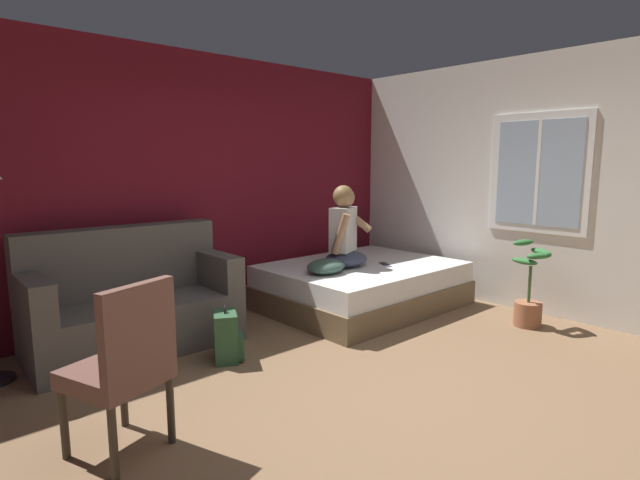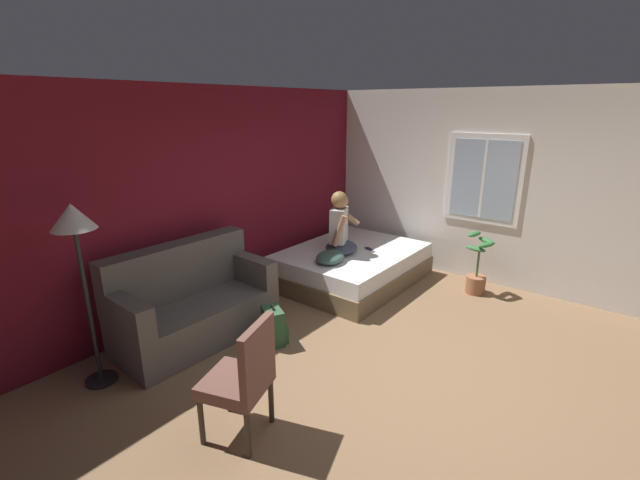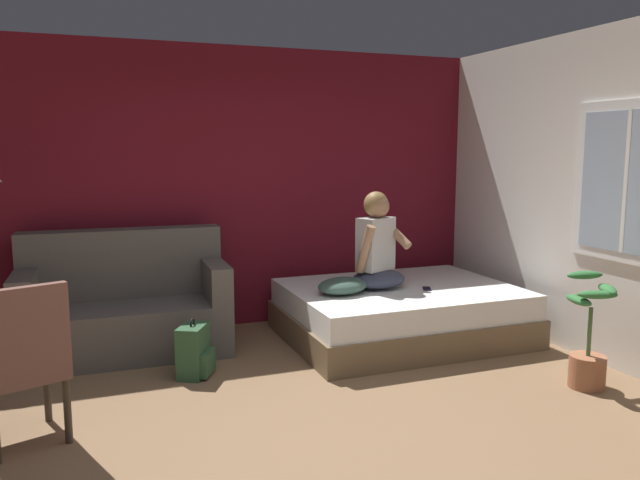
% 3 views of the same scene
% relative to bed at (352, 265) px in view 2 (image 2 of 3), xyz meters
% --- Properties ---
extents(ground_plane, '(40.00, 40.00, 0.00)m').
position_rel_bed_xyz_m(ground_plane, '(-1.55, -1.77, -0.24)').
color(ground_plane, brown).
extents(wall_back_accent, '(10.48, 0.16, 2.70)m').
position_rel_bed_xyz_m(wall_back_accent, '(-1.55, 1.05, 1.11)').
color(wall_back_accent, maroon).
rests_on(wall_back_accent, ground).
extents(wall_side_with_window, '(0.19, 6.88, 2.70)m').
position_rel_bed_xyz_m(wall_side_with_window, '(1.27, -1.77, 1.12)').
color(wall_side_with_window, silver).
rests_on(wall_side_with_window, ground).
extents(bed, '(2.08, 1.60, 0.48)m').
position_rel_bed_xyz_m(bed, '(0.00, 0.00, 0.00)').
color(bed, brown).
rests_on(bed, ground).
extents(couch, '(1.72, 0.87, 1.04)m').
position_rel_bed_xyz_m(couch, '(-2.40, 0.47, 0.16)').
color(couch, '#514C47').
rests_on(couch, ground).
extents(side_chair, '(0.58, 0.58, 0.98)m').
position_rel_bed_xyz_m(side_chair, '(-3.06, -1.10, 0.30)').
color(side_chair, '#382D23').
rests_on(side_chair, ground).
extents(person_seated, '(0.65, 0.61, 0.88)m').
position_rel_bed_xyz_m(person_seated, '(-0.22, 0.06, 0.60)').
color(person_seated, '#383D51').
rests_on(person_seated, bed).
extents(backpack, '(0.33, 0.35, 0.46)m').
position_rel_bed_xyz_m(backpack, '(-1.95, -0.32, -0.04)').
color(backpack, '#2D5133').
rests_on(backpack, ground).
extents(throw_pillow, '(0.57, 0.49, 0.14)m').
position_rel_bed_xyz_m(throw_pillow, '(-0.61, -0.06, 0.31)').
color(throw_pillow, '#385147').
rests_on(throw_pillow, bed).
extents(cell_phone, '(0.12, 0.16, 0.01)m').
position_rel_bed_xyz_m(cell_phone, '(0.17, -0.18, 0.25)').
color(cell_phone, black).
rests_on(cell_phone, bed).
extents(floor_lamp, '(0.36, 0.36, 1.70)m').
position_rel_bed_xyz_m(floor_lamp, '(-3.45, 0.47, 1.19)').
color(floor_lamp, black).
rests_on(floor_lamp, ground).
extents(potted_plant, '(0.39, 0.37, 0.85)m').
position_rel_bed_xyz_m(potted_plant, '(0.70, -1.58, 0.07)').
color(potted_plant, '#995B3D').
rests_on(potted_plant, ground).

